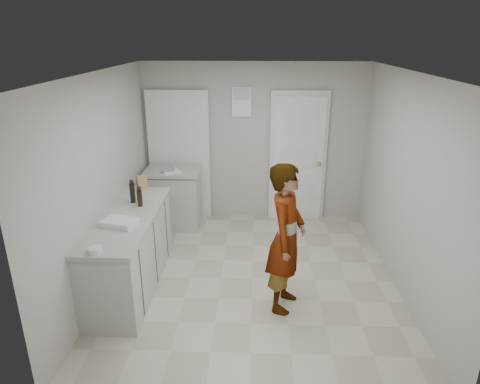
{
  "coord_description": "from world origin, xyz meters",
  "views": [
    {
      "loc": [
        0.02,
        -4.65,
        2.89
      ],
      "look_at": [
        -0.17,
        0.4,
        1.01
      ],
      "focal_mm": 32.0,
      "sensor_mm": 36.0,
      "label": 1
    }
  ],
  "objects_px": {
    "spice_jar": "(138,203)",
    "person": "(286,238)",
    "cake_mix_box": "(142,183)",
    "egg_bowl": "(95,250)",
    "oil_cruet_b": "(132,191)",
    "baking_dish": "(119,223)",
    "oil_cruet_a": "(140,197)"
  },
  "relations": [
    {
      "from": "oil_cruet_a",
      "to": "egg_bowl",
      "type": "bearing_deg",
      "value": -96.46
    },
    {
      "from": "cake_mix_box",
      "to": "baking_dish",
      "type": "relative_size",
      "value": 0.5
    },
    {
      "from": "person",
      "to": "cake_mix_box",
      "type": "xyz_separation_m",
      "value": [
        -1.84,
        1.19,
        0.19
      ]
    },
    {
      "from": "spice_jar",
      "to": "cake_mix_box",
      "type": "bearing_deg",
      "value": 98.63
    },
    {
      "from": "oil_cruet_a",
      "to": "oil_cruet_b",
      "type": "bearing_deg",
      "value": 135.93
    },
    {
      "from": "spice_jar",
      "to": "person",
      "type": "bearing_deg",
      "value": -19.74
    },
    {
      "from": "oil_cruet_a",
      "to": "egg_bowl",
      "type": "xyz_separation_m",
      "value": [
        -0.13,
        -1.18,
        -0.09
      ]
    },
    {
      "from": "egg_bowl",
      "to": "oil_cruet_a",
      "type": "bearing_deg",
      "value": 83.54
    },
    {
      "from": "oil_cruet_a",
      "to": "oil_cruet_b",
      "type": "distance_m",
      "value": 0.16
    },
    {
      "from": "baking_dish",
      "to": "egg_bowl",
      "type": "distance_m",
      "value": 0.63
    },
    {
      "from": "oil_cruet_b",
      "to": "egg_bowl",
      "type": "distance_m",
      "value": 1.3
    },
    {
      "from": "spice_jar",
      "to": "oil_cruet_b",
      "type": "xyz_separation_m",
      "value": [
        -0.09,
        0.11,
        0.1
      ]
    },
    {
      "from": "spice_jar",
      "to": "oil_cruet_b",
      "type": "relative_size",
      "value": 0.26
    },
    {
      "from": "cake_mix_box",
      "to": "oil_cruet_b",
      "type": "bearing_deg",
      "value": -109.31
    },
    {
      "from": "oil_cruet_a",
      "to": "baking_dish",
      "type": "xyz_separation_m",
      "value": [
        -0.09,
        -0.56,
        -0.09
      ]
    },
    {
      "from": "person",
      "to": "cake_mix_box",
      "type": "distance_m",
      "value": 2.2
    },
    {
      "from": "egg_bowl",
      "to": "cake_mix_box",
      "type": "bearing_deg",
      "value": 89.25
    },
    {
      "from": "oil_cruet_b",
      "to": "spice_jar",
      "type": "bearing_deg",
      "value": -50.82
    },
    {
      "from": "spice_jar",
      "to": "oil_cruet_a",
      "type": "distance_m",
      "value": 0.08
    },
    {
      "from": "egg_bowl",
      "to": "spice_jar",
      "type": "bearing_deg",
      "value": 84.72
    },
    {
      "from": "spice_jar",
      "to": "oil_cruet_a",
      "type": "bearing_deg",
      "value": 0.18
    },
    {
      "from": "spice_jar",
      "to": "oil_cruet_a",
      "type": "relative_size",
      "value": 0.31
    },
    {
      "from": "spice_jar",
      "to": "egg_bowl",
      "type": "relative_size",
      "value": 0.58
    },
    {
      "from": "egg_bowl",
      "to": "baking_dish",
      "type": "bearing_deg",
      "value": 85.66
    },
    {
      "from": "cake_mix_box",
      "to": "oil_cruet_b",
      "type": "xyz_separation_m",
      "value": [
        -0.01,
        -0.45,
        0.04
      ]
    },
    {
      "from": "cake_mix_box",
      "to": "egg_bowl",
      "type": "bearing_deg",
      "value": -109.35
    },
    {
      "from": "person",
      "to": "oil_cruet_b",
      "type": "xyz_separation_m",
      "value": [
        -1.84,
        0.74,
        0.23
      ]
    },
    {
      "from": "person",
      "to": "egg_bowl",
      "type": "xyz_separation_m",
      "value": [
        -1.86,
        -0.55,
        0.12
      ]
    },
    {
      "from": "person",
      "to": "spice_jar",
      "type": "relative_size",
      "value": 21.07
    },
    {
      "from": "oil_cruet_b",
      "to": "egg_bowl",
      "type": "xyz_separation_m",
      "value": [
        -0.02,
        -1.29,
        -0.12
      ]
    },
    {
      "from": "cake_mix_box",
      "to": "egg_bowl",
      "type": "distance_m",
      "value": 1.75
    },
    {
      "from": "oil_cruet_b",
      "to": "cake_mix_box",
      "type": "bearing_deg",
      "value": 89.28
    }
  ]
}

